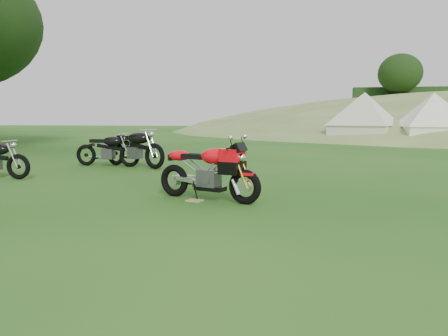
% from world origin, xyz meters
% --- Properties ---
extents(ground, '(120.00, 120.00, 0.00)m').
position_xyz_m(ground, '(0.00, 0.00, 0.00)').
color(ground, '#174F10').
rests_on(ground, ground).
extents(sport_motorcycle, '(1.92, 1.07, 1.12)m').
position_xyz_m(sport_motorcycle, '(-0.25, 1.13, 0.56)').
color(sport_motorcycle, red).
rests_on(sport_motorcycle, ground).
extents(plywood_board, '(0.29, 0.25, 0.02)m').
position_xyz_m(plywood_board, '(-0.45, 1.00, 0.01)').
color(plywood_board, tan).
rests_on(plywood_board, ground).
extents(vintage_moto_c, '(1.92, 0.55, 1.00)m').
position_xyz_m(vintage_moto_c, '(-4.15, 5.53, 0.50)').
color(vintage_moto_c, black).
rests_on(vintage_moto_c, ground).
extents(vintage_moto_d, '(2.18, 1.37, 1.14)m').
position_xyz_m(vintage_moto_d, '(-3.31, 5.44, 0.57)').
color(vintage_moto_d, black).
rests_on(vintage_moto_d, ground).
extents(tent_mid, '(4.10, 4.10, 2.70)m').
position_xyz_m(tent_mid, '(4.52, 19.22, 1.35)').
color(tent_mid, silver).
rests_on(tent_mid, ground).
extents(tent_right, '(3.16, 3.16, 2.62)m').
position_xyz_m(tent_right, '(7.73, 17.91, 1.31)').
color(tent_right, white).
rests_on(tent_right, ground).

